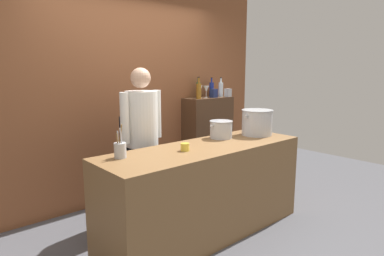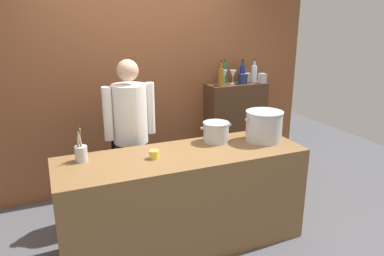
% 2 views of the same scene
% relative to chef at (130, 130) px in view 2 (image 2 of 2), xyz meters
% --- Properties ---
extents(ground_plane, '(8.00, 8.00, 0.00)m').
position_rel_chef_xyz_m(ground_plane, '(0.30, -0.66, -0.96)').
color(ground_plane, '#4C4C51').
extents(brick_back_panel, '(4.40, 0.10, 3.00)m').
position_rel_chef_xyz_m(brick_back_panel, '(0.30, 0.74, 0.54)').
color(brick_back_panel, brown).
rests_on(brick_back_panel, ground_plane).
extents(prep_counter, '(2.18, 0.70, 0.90)m').
position_rel_chef_xyz_m(prep_counter, '(0.30, -0.66, -0.51)').
color(prep_counter, brown).
rests_on(prep_counter, ground_plane).
extents(bar_cabinet, '(0.76, 0.32, 1.24)m').
position_rel_chef_xyz_m(bar_cabinet, '(1.49, 0.53, -0.35)').
color(bar_cabinet, '#472D1C').
rests_on(bar_cabinet, ground_plane).
extents(chef, '(0.53, 0.38, 1.66)m').
position_rel_chef_xyz_m(chef, '(0.00, 0.00, 0.00)').
color(chef, black).
rests_on(chef, ground_plane).
extents(stockpot_large, '(0.41, 0.36, 0.29)m').
position_rel_chef_xyz_m(stockpot_large, '(1.15, -0.63, 0.08)').
color(stockpot_large, '#B7BABF').
rests_on(stockpot_large, prep_counter).
extents(stockpot_small, '(0.31, 0.25, 0.19)m').
position_rel_chef_xyz_m(stockpot_small, '(0.71, -0.48, 0.03)').
color(stockpot_small, '#B7BABF').
rests_on(stockpot_small, prep_counter).
extents(utensil_crock, '(0.10, 0.10, 0.29)m').
position_rel_chef_xyz_m(utensil_crock, '(-0.53, -0.49, 0.01)').
color(utensil_crock, '#B7BABF').
rests_on(utensil_crock, prep_counter).
extents(butter_jar, '(0.08, 0.08, 0.07)m').
position_rel_chef_xyz_m(butter_jar, '(0.04, -0.66, -0.03)').
color(butter_jar, yellow).
rests_on(butter_jar, prep_counter).
extents(wine_bottle_amber, '(0.07, 0.07, 0.30)m').
position_rel_chef_xyz_m(wine_bottle_amber, '(1.23, 0.45, 0.38)').
color(wine_bottle_amber, '#8C5919').
rests_on(wine_bottle_amber, bar_cabinet).
extents(wine_bottle_cobalt, '(0.07, 0.07, 0.29)m').
position_rel_chef_xyz_m(wine_bottle_cobalt, '(1.59, 0.57, 0.38)').
color(wine_bottle_cobalt, navy).
rests_on(wine_bottle_cobalt, bar_cabinet).
extents(wine_bottle_clear, '(0.07, 0.07, 0.29)m').
position_rel_chef_xyz_m(wine_bottle_clear, '(1.73, 0.51, 0.38)').
color(wine_bottle_clear, silver).
rests_on(wine_bottle_clear, bar_cabinet).
extents(wine_bottle_green, '(0.06, 0.06, 0.29)m').
position_rel_chef_xyz_m(wine_bottle_green, '(1.35, 0.60, 0.39)').
color(wine_bottle_green, '#1E592D').
rests_on(wine_bottle_green, bar_cabinet).
extents(wine_glass_tall, '(0.08, 0.08, 0.17)m').
position_rel_chef_xyz_m(wine_glass_tall, '(1.42, 0.51, 0.39)').
color(wine_glass_tall, silver).
rests_on(wine_glass_tall, bar_cabinet).
extents(wine_glass_short, '(0.07, 0.07, 0.18)m').
position_rel_chef_xyz_m(wine_glass_short, '(1.31, 0.51, 0.40)').
color(wine_glass_short, silver).
rests_on(wine_glass_short, bar_cabinet).
extents(spice_tin_silver, '(0.08, 0.08, 0.12)m').
position_rel_chef_xyz_m(spice_tin_silver, '(1.80, 0.43, 0.33)').
color(spice_tin_silver, '#B2B2B7').
rests_on(spice_tin_silver, bar_cabinet).
extents(spice_tin_navy, '(0.09, 0.09, 0.12)m').
position_rel_chef_xyz_m(spice_tin_navy, '(1.55, 0.47, 0.33)').
color(spice_tin_navy, navy).
rests_on(spice_tin_navy, bar_cabinet).
extents(spice_tin_cream, '(0.08, 0.08, 0.10)m').
position_rel_chef_xyz_m(spice_tin_cream, '(1.70, 0.64, 0.32)').
color(spice_tin_cream, beige).
rests_on(spice_tin_cream, bar_cabinet).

